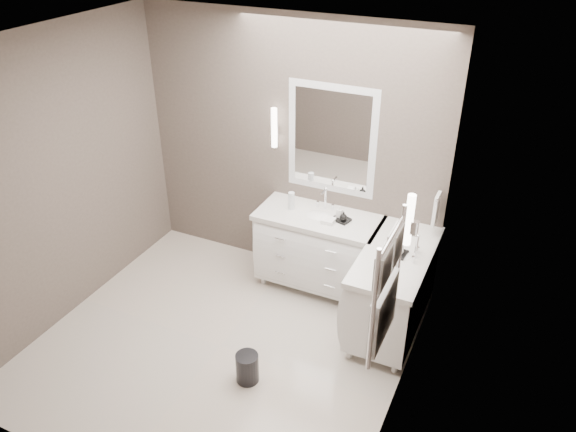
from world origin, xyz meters
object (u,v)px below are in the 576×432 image
at_px(towel_ladder, 385,294).
at_px(waste_bin, 247,368).
at_px(vanity_back, 318,247).
at_px(vanity_right, 393,286).

height_order(towel_ladder, waste_bin, towel_ladder).
xyz_separation_m(vanity_back, vanity_right, (0.88, -0.33, 0.00)).
relative_size(vanity_right, towel_ladder, 1.38).
distance_m(vanity_back, towel_ladder, 2.16).
xyz_separation_m(vanity_back, waste_bin, (-0.03, -1.48, -0.35)).
bearing_deg(waste_bin, vanity_back, 88.97).
height_order(vanity_back, waste_bin, vanity_back).
height_order(vanity_right, towel_ladder, towel_ladder).
bearing_deg(vanity_back, vanity_right, -20.38).
xyz_separation_m(vanity_back, towel_ladder, (1.10, -1.63, 0.91)).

